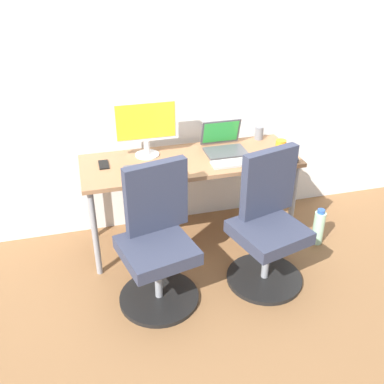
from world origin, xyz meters
name	(u,v)px	position (x,y,z in m)	size (l,w,h in m)	color
ground_plane	(190,239)	(0.00, 0.00, 0.00)	(5.28, 5.28, 0.00)	brown
back_wall	(177,69)	(0.00, 0.37, 1.30)	(4.40, 0.04, 2.60)	white
desk	(190,168)	(0.00, 0.00, 0.65)	(1.61, 0.58, 0.72)	#996B47
office_chair_left	(157,243)	(-0.37, -0.56, 0.42)	(0.54, 0.54, 0.94)	black
office_chair_right	(268,226)	(0.40, -0.56, 0.42)	(0.54, 0.54, 0.94)	black
water_bottle_on_floor	(319,227)	(0.97, -0.31, 0.15)	(0.09, 0.09, 0.31)	#A5D8B2
desktop_monitor	(146,124)	(-0.30, 0.15, 0.97)	(0.48, 0.18, 0.43)	silver
open_laptop	(224,144)	(0.29, 0.09, 0.78)	(0.31, 0.28, 0.22)	#4C4C51
keyboard_by_monitor	(148,168)	(-0.33, -0.08, 0.73)	(0.34, 0.12, 0.02)	#515156
keyboard_by_laptop	(234,163)	(0.29, -0.16, 0.73)	(0.34, 0.12, 0.02)	#B7B7B7
mouse_by_monitor	(294,159)	(0.74, -0.22, 0.74)	(0.06, 0.10, 0.03)	#2D2D2D
mouse_by_laptop	(183,172)	(-0.11, -0.22, 0.74)	(0.06, 0.10, 0.03)	#B7B7B7
coffee_mug	(281,146)	(0.70, -0.04, 0.77)	(0.08, 0.08, 0.09)	orange
pen_cup	(259,133)	(0.64, 0.23, 0.77)	(0.07, 0.07, 0.10)	slate
phone_near_laptop	(104,165)	(-0.63, 0.06, 0.73)	(0.07, 0.14, 0.01)	black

